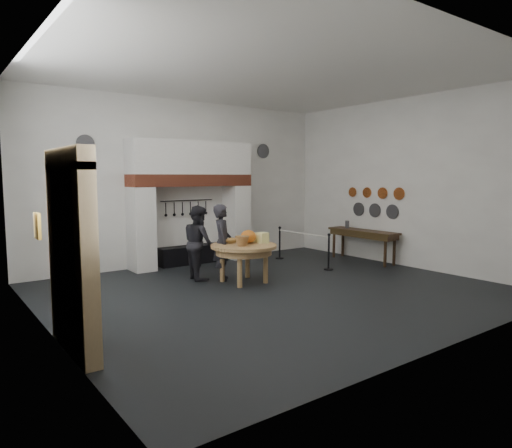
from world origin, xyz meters
TOP-DOWN VIEW (x-y plane):
  - floor at (0.00, 0.00)m, footprint 9.00×8.00m
  - ceiling at (0.00, 0.00)m, footprint 9.00×8.00m
  - wall_back at (0.00, 4.00)m, footprint 9.00×0.02m
  - wall_front at (0.00, -4.00)m, footprint 9.00×0.02m
  - wall_left at (-4.50, 0.00)m, footprint 0.02×8.00m
  - wall_right at (4.50, 0.00)m, footprint 0.02×8.00m
  - chimney_pier_left at (-1.48, 3.65)m, footprint 0.55×0.70m
  - chimney_pier_right at (1.48, 3.65)m, footprint 0.55×0.70m
  - hearth_brick_band at (0.00, 3.65)m, footprint 3.50×0.72m
  - chimney_hood at (0.00, 3.65)m, footprint 3.50×0.70m
  - iron_range at (0.00, 3.72)m, footprint 1.90×0.45m
  - utensil_rail at (0.00, 3.92)m, footprint 1.60×0.02m
  - door_recess at (-4.47, -1.00)m, footprint 0.04×1.10m
  - door_jamb_near at (-4.38, -1.70)m, footprint 0.22×0.30m
  - door_jamb_far at (-4.38, -0.30)m, footprint 0.22×0.30m
  - door_lintel at (-4.38, -1.00)m, footprint 0.22×1.70m
  - wall_plaque at (-4.45, 0.80)m, footprint 0.05×0.34m
  - work_table at (-0.13, 0.99)m, footprint 1.77×1.77m
  - pumpkin at (0.07, 1.09)m, footprint 0.36×0.36m
  - cheese_block_big at (0.37, 0.94)m, footprint 0.22×0.22m
  - cheese_block_small at (0.35, 1.24)m, footprint 0.18×0.18m
  - wicker_basket at (-0.28, 0.84)m, footprint 0.38×0.38m
  - bread_loaf at (-0.23, 1.34)m, footprint 0.31×0.18m
  - visitor_near at (-0.38, 1.50)m, footprint 0.71×0.78m
  - visitor_far at (-0.78, 1.90)m, footprint 0.79×0.94m
  - side_table at (4.10, 1.11)m, footprint 0.55×2.20m
  - pewter_jug at (4.10, 1.71)m, footprint 0.12×0.12m
  - copper_pan_a at (4.46, 0.20)m, footprint 0.03×0.34m
  - copper_pan_b at (4.46, 0.75)m, footprint 0.03×0.32m
  - copper_pan_c at (4.46, 1.30)m, footprint 0.03×0.30m
  - copper_pan_d at (4.46, 1.85)m, footprint 0.03×0.28m
  - pewter_plate_left at (4.46, 0.40)m, footprint 0.03×0.40m
  - pewter_plate_mid at (4.46, 1.00)m, footprint 0.03×0.40m
  - pewter_plate_right at (4.46, 1.60)m, footprint 0.03×0.40m
  - pewter_plate_back_left at (-2.70, 3.96)m, footprint 0.44×0.03m
  - pewter_plate_back_right at (2.70, 3.96)m, footprint 0.44×0.03m
  - barrier_post_near at (2.45, 0.83)m, footprint 0.05×0.05m
  - barrier_post_far at (2.45, 2.83)m, footprint 0.05×0.05m
  - barrier_rope at (2.45, 1.83)m, footprint 0.04×2.00m

SIDE VIEW (x-z plane):
  - floor at x=0.00m, z-range -0.01..0.01m
  - iron_range at x=0.00m, z-range 0.00..0.50m
  - barrier_post_near at x=2.45m, z-range 0.00..0.90m
  - barrier_post_far at x=2.45m, z-range 0.00..0.90m
  - work_table at x=-0.13m, z-range 0.80..0.88m
  - barrier_rope at x=2.45m, z-range 0.83..0.87m
  - side_table at x=4.10m, z-range 0.84..0.90m
  - visitor_far at x=-0.78m, z-range 0.00..1.75m
  - visitor_near at x=-0.38m, z-range 0.00..1.78m
  - bread_loaf at x=-0.23m, z-range 0.87..1.01m
  - cheese_block_small at x=0.35m, z-range 0.88..1.07m
  - wicker_basket at x=-0.28m, z-range 0.88..1.09m
  - cheese_block_big at x=0.37m, z-range 0.88..1.11m
  - pewter_jug at x=4.10m, z-range 0.90..1.12m
  - pumpkin at x=0.07m, z-range 0.88..1.18m
  - chimney_pier_left at x=-1.48m, z-range 0.00..2.15m
  - chimney_pier_right at x=1.48m, z-range 0.00..2.15m
  - door_recess at x=-4.47m, z-range 0.00..2.50m
  - door_jamb_near at x=-4.38m, z-range 0.00..2.60m
  - door_jamb_far at x=-4.38m, z-range 0.00..2.60m
  - pewter_plate_left at x=4.46m, z-range 1.25..1.65m
  - pewter_plate_mid at x=4.46m, z-range 1.25..1.65m
  - pewter_plate_right at x=4.46m, z-range 1.25..1.65m
  - wall_plaque at x=-4.45m, z-range 1.38..1.82m
  - utensil_rail at x=0.00m, z-range 1.74..1.76m
  - copper_pan_b at x=4.46m, z-range 1.79..2.11m
  - copper_pan_d at x=4.46m, z-range 1.81..2.09m
  - copper_pan_a at x=4.46m, z-range 1.78..2.12m
  - copper_pan_c at x=4.46m, z-range 1.80..2.10m
  - wall_back at x=0.00m, z-range 0.00..4.50m
  - wall_front at x=0.00m, z-range 0.00..4.50m
  - wall_left at x=-4.50m, z-range 0.00..4.50m
  - wall_right at x=4.50m, z-range 0.00..4.50m
  - hearth_brick_band at x=0.00m, z-range 2.15..2.47m
  - door_lintel at x=-4.38m, z-range 2.50..2.80m
  - chimney_hood at x=0.00m, z-range 2.47..3.37m
  - pewter_plate_back_left at x=-2.70m, z-range 2.98..3.42m
  - pewter_plate_back_right at x=2.70m, z-range 2.98..3.42m
  - ceiling at x=0.00m, z-range 4.49..4.51m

